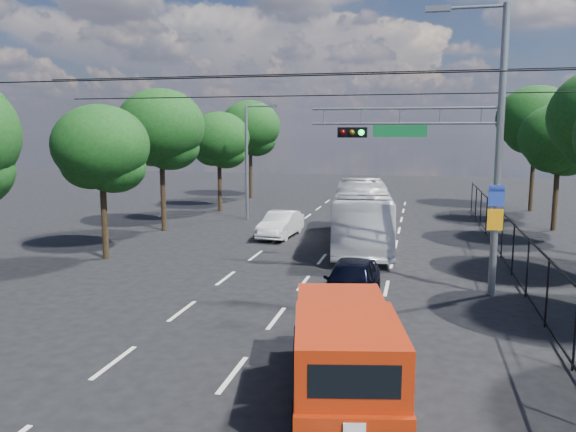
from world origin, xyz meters
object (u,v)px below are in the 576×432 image
(red_pickup, at_px, (344,350))
(signal_mast, at_px, (461,139))
(white_van, at_px, (281,224))
(navy_hatchback, at_px, (351,281))
(white_bus, at_px, (361,214))

(red_pickup, bearing_deg, signal_mast, 72.75)
(red_pickup, distance_m, white_van, 18.16)
(signal_mast, distance_m, navy_hatchback, 5.93)
(signal_mast, height_order, white_van, signal_mast)
(red_pickup, relative_size, navy_hatchback, 1.39)
(navy_hatchback, bearing_deg, white_bus, 95.54)
(white_bus, relative_size, white_van, 2.68)
(white_van, bearing_deg, navy_hatchback, -60.34)
(red_pickup, height_order, white_van, red_pickup)
(signal_mast, height_order, white_bus, signal_mast)
(red_pickup, height_order, navy_hatchback, red_pickup)
(red_pickup, distance_m, navy_hatchback, 6.79)
(white_bus, distance_m, white_van, 4.52)
(signal_mast, bearing_deg, red_pickup, -107.25)
(navy_hatchback, bearing_deg, signal_mast, 31.05)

